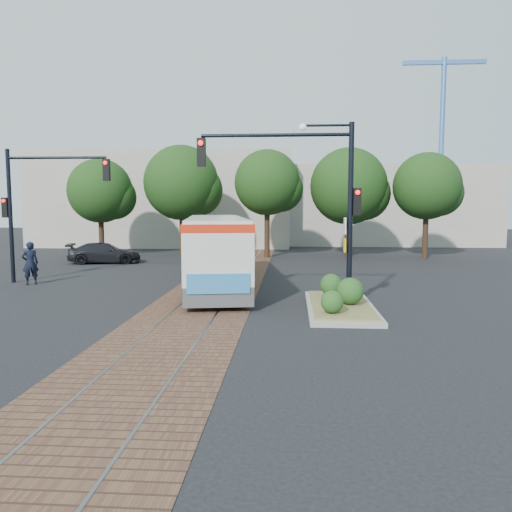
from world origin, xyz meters
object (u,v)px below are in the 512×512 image
object	(u,v)px
signal_pole_main	(313,185)
city_bus	(216,248)
officer	(30,263)
traffic_island	(341,299)
signal_pole_left	(34,197)
parked_car	(105,253)

from	to	relation	value
signal_pole_main	city_bus	bearing A→B (deg)	131.82
signal_pole_main	officer	size ratio (longest dim) A/B	3.15
city_bus	signal_pole_main	distance (m)	6.47
traffic_island	officer	world-z (taller)	officer
officer	traffic_island	bearing A→B (deg)	124.05
traffic_island	signal_pole_left	bearing A→B (deg)	159.64
signal_pole_left	parked_car	xyz separation A→B (m)	(0.16, 7.80, -3.24)
signal_pole_left	city_bus	bearing A→B (deg)	-2.48
officer	city_bus	bearing A→B (deg)	143.55
signal_pole_main	officer	distance (m)	13.36
city_bus	officer	world-z (taller)	city_bus
parked_car	traffic_island	bearing A→B (deg)	-145.27
traffic_island	officer	distance (m)	13.92
traffic_island	city_bus	bearing A→B (deg)	137.41
traffic_island	parked_car	size ratio (longest dim) A/B	1.21
city_bus	traffic_island	xyz separation A→B (m)	(4.94, -4.54, -1.34)
signal_pole_main	officer	world-z (taller)	signal_pole_main
city_bus	traffic_island	world-z (taller)	city_bus
signal_pole_left	officer	size ratio (longest dim) A/B	3.15
traffic_island	signal_pole_main	size ratio (longest dim) A/B	0.87
city_bus	signal_pole_main	bearing A→B (deg)	-57.66
signal_pole_left	officer	world-z (taller)	signal_pole_left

